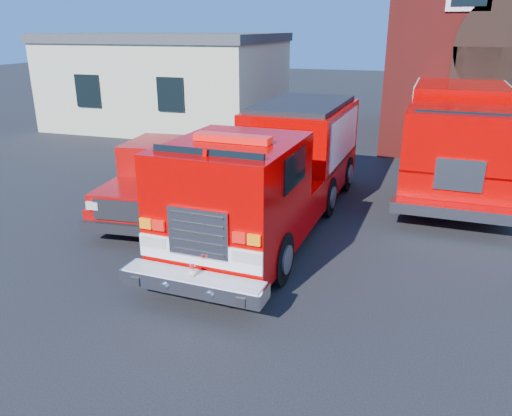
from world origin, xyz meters
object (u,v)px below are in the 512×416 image
(fire_engine, at_px, (278,168))
(secondary_truck, at_px, (457,131))
(pickup_truck, at_px, (171,175))
(side_building, at_px, (171,79))

(fire_engine, height_order, secondary_truck, secondary_truck)
(secondary_truck, bearing_deg, pickup_truck, -146.33)
(fire_engine, relative_size, secondary_truck, 0.98)
(fire_engine, bearing_deg, side_building, 126.88)
(fire_engine, relative_size, pickup_truck, 1.53)
(fire_engine, xyz_separation_m, secondary_truck, (4.28, 5.13, 0.19))
(pickup_truck, height_order, secondary_truck, secondary_truck)
(pickup_truck, bearing_deg, side_building, 116.61)
(fire_engine, bearing_deg, secondary_truck, 50.16)
(side_building, bearing_deg, fire_engine, -53.12)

